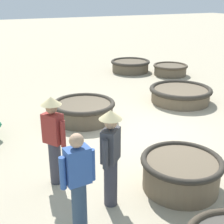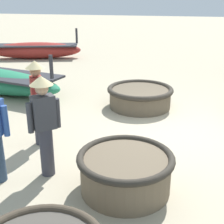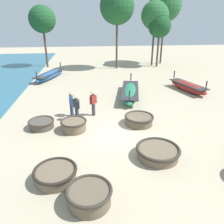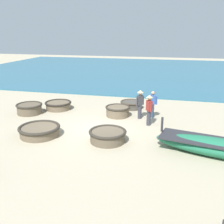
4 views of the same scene
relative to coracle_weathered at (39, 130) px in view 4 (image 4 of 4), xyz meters
The scene contains 12 objects.
ground_plane 2.86m from the coracle_weathered, 121.23° to the left, with size 80.00×80.00×0.00m, color tan.
sea 23.39m from the coracle_weathered, 164.03° to the left, with size 28.00×52.00×0.10m, color #2D667F.
coracle_weathered is the anchor object (origin of this frame).
coracle_center 4.49m from the coracle_weathered, 166.68° to the right, with size 1.69×1.69×0.50m.
coracle_far_left 4.90m from the coracle_weathered, 142.11° to the left, with size 1.46×1.46×0.60m.
coracle_upturned 3.37m from the coracle_weathered, 91.51° to the left, with size 1.72×1.72×0.54m.
coracle_front_right 3.89m from the coracle_weathered, 142.75° to the right, with size 1.58×1.58×0.61m.
coracle_beside_post 6.72m from the coracle_weathered, 148.32° to the left, with size 1.46×1.46×0.47m.
long_boat_ochre_hull 8.25m from the coracle_weathered, 87.97° to the left, with size 2.36×5.64×1.31m.
fisherman_with_hat 5.76m from the coracle_weathered, 130.69° to the left, with size 0.39×0.41×1.67m.
fisherman_hauling 5.68m from the coracle_weathered, 118.63° to the left, with size 0.46×0.37×1.67m.
fisherman_crouching 6.49m from the coracle_weathered, 129.16° to the left, with size 0.24×0.53×1.57m.
Camera 4 is at (12.09, 3.74, 4.84)m, focal length 42.00 mm.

